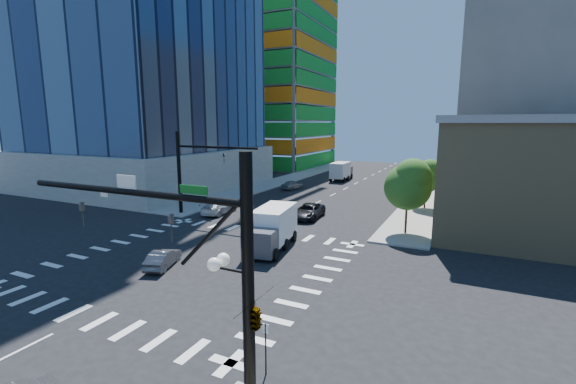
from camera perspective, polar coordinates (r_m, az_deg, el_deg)
The scene contains 18 objects.
ground at distance 29.26m, azimuth -13.29°, elevation -10.08°, with size 160.00×160.00×0.00m, color black.
road_markings at distance 29.26m, azimuth -13.29°, elevation -10.07°, with size 20.00×20.00×0.01m, color silver.
sidewalk_ne at distance 62.19m, azimuth 20.71°, elevation 0.29°, with size 5.00×60.00×0.15m, color gray.
sidewalk_nw at distance 68.88m, azimuth -0.44°, elevation 1.84°, with size 5.00×60.00×0.15m, color gray.
construction_building at distance 95.63m, azimuth -2.82°, elevation 18.89°, with size 25.16×34.50×70.60m.
commercial_building at distance 44.07m, azimuth 35.30°, elevation 2.19°, with size 20.50×22.50×10.60m.
bg_building_ne at distance 76.88m, azimuth 33.48°, elevation 11.47°, with size 24.00×30.00×28.00m, color #625E58.
signal_mast_se at distance 12.91m, azimuth -9.42°, elevation -12.57°, with size 10.51×2.48×9.00m.
signal_mast_nw at distance 42.98m, azimuth -14.37°, elevation 3.82°, with size 10.20×0.40×9.00m.
tree_south at distance 35.82m, azimuth 17.53°, elevation 1.17°, with size 4.16×4.16×6.82m.
tree_north at distance 47.69m, azimuth 19.95°, elevation 2.30°, with size 3.54×3.52×5.78m.
no_parking_sign at distance 16.40m, azimuth -3.34°, elevation -21.43°, with size 0.30×0.06×2.20m.
car_nb_far at distance 41.08m, azimuth 3.00°, elevation -2.85°, with size 2.53×5.50×1.53m, color black.
car_sb_near at distance 43.76m, azimuth -10.19°, elevation -2.20°, with size 2.12×5.22×1.51m, color silver.
car_sb_mid at distance 59.08m, azimuth 0.65°, elevation 1.08°, with size 1.65×4.10×1.40m, color #93969A.
car_sb_cross at distance 28.79m, azimuth -18.05°, elevation -9.34°, with size 1.31×3.77×1.24m, color #4D4E53.
box_truck_near at distance 30.84m, azimuth -2.60°, elevation -5.94°, with size 3.59×6.55×3.26m.
box_truck_far at distance 69.42m, azimuth 7.97°, elevation 2.94°, with size 2.79×6.24×3.24m.
Camera 1 is at (17.55, -21.19, 9.95)m, focal length 24.00 mm.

